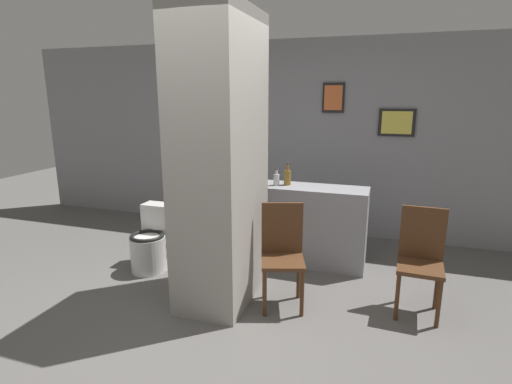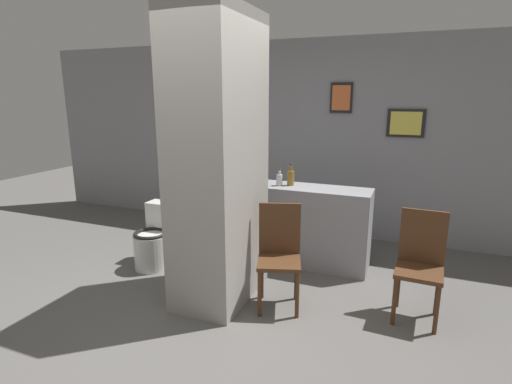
{
  "view_description": "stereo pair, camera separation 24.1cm",
  "coord_description": "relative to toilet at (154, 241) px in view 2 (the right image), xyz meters",
  "views": [
    {
      "loc": [
        1.41,
        -2.76,
        1.89
      ],
      "look_at": [
        0.2,
        0.89,
        0.95
      ],
      "focal_mm": 28.0,
      "sensor_mm": 36.0,
      "label": 1
    },
    {
      "loc": [
        1.63,
        -2.68,
        1.89
      ],
      "look_at": [
        0.2,
        0.89,
        0.95
      ],
      "focal_mm": 28.0,
      "sensor_mm": 36.0,
      "label": 2
    }
  ],
  "objects": [
    {
      "name": "ground_plane",
      "position": [
        0.99,
        -0.81,
        -0.3
      ],
      "size": [
        14.0,
        14.0,
        0.0
      ],
      "primitive_type": "plane",
      "color": "#5B5956"
    },
    {
      "name": "wall_back",
      "position": [
        0.99,
        1.82,
        1.01
      ],
      "size": [
        8.0,
        0.09,
        2.6
      ],
      "color": "gray",
      "rests_on": "ground_plane"
    },
    {
      "name": "pillar_center",
      "position": [
        0.99,
        -0.32,
        1.0
      ],
      "size": [
        0.63,
        0.99,
        2.6
      ],
      "color": "gray",
      "rests_on": "ground_plane"
    },
    {
      "name": "counter_shelf",
      "position": [
        1.61,
        0.69,
        0.15
      ],
      "size": [
        1.3,
        0.44,
        0.9
      ],
      "color": "gray",
      "rests_on": "ground_plane"
    },
    {
      "name": "toilet",
      "position": [
        0.0,
        0.0,
        0.0
      ],
      "size": [
        0.38,
        0.54,
        0.7
      ],
      "color": "silver",
      "rests_on": "ground_plane"
    },
    {
      "name": "chair_near_pillar",
      "position": [
        1.57,
        -0.28,
        0.22
      ],
      "size": [
        0.48,
        0.48,
        0.94
      ],
      "rotation": [
        0.0,
        0.0,
        0.31
      ],
      "color": "#4C2D19",
      "rests_on": "ground_plane"
    },
    {
      "name": "chair_by_doorway",
      "position": [
        2.75,
        -0.03,
        0.22
      ],
      "size": [
        0.4,
        0.4,
        0.94
      ],
      "rotation": [
        0.0,
        0.0,
        -0.05
      ],
      "color": "#4C2D19",
      "rests_on": "ground_plane"
    },
    {
      "name": "bicycle",
      "position": [
        0.51,
        0.54,
        0.04
      ],
      "size": [
        1.74,
        0.42,
        0.69
      ],
      "color": "black",
      "rests_on": "ground_plane"
    },
    {
      "name": "bottle_tall",
      "position": [
        1.36,
        0.71,
        0.7
      ],
      "size": [
        0.08,
        0.08,
        0.26
      ],
      "color": "olive",
      "rests_on": "counter_shelf"
    },
    {
      "name": "bottle_short",
      "position": [
        1.25,
        0.66,
        0.67
      ],
      "size": [
        0.07,
        0.07,
        0.2
      ],
      "color": "silver",
      "rests_on": "counter_shelf"
    }
  ]
}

